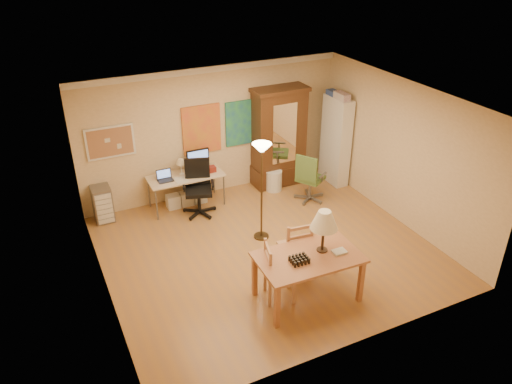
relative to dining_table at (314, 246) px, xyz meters
name	(u,v)px	position (x,y,z in m)	size (l,w,h in m)	color
floor	(268,250)	(-0.06, 1.38, -0.92)	(5.50, 5.50, 0.00)	#AC773D
crown_molding	(211,69)	(-0.06, 3.84, 1.72)	(5.50, 0.08, 0.12)	white
corkboard	(110,142)	(-2.11, 3.85, 0.58)	(0.90, 0.04, 0.62)	#B17753
art_panel_left	(202,129)	(-0.31, 3.85, 0.53)	(0.80, 0.04, 1.00)	gold
art_panel_right	(242,123)	(0.59, 3.85, 0.53)	(0.75, 0.04, 0.95)	#22668B
dining_table	(314,246)	(0.00, 0.00, 0.00)	(1.57, 0.97, 1.45)	#985931
ladder_chair_back	(295,248)	(0.06, 0.62, -0.45)	(0.51, 0.49, 1.00)	#AE784F
ladder_chair_left	(277,273)	(-0.50, 0.19, -0.46)	(0.53, 0.55, 0.97)	#AE784F
torchiere_lamp	(262,164)	(0.03, 1.80, 0.57)	(0.34, 0.34, 1.85)	#41301A
computer_desk	(187,187)	(-0.79, 3.53, -0.50)	(1.49, 0.65, 1.13)	tan
office_chair_black	(199,200)	(-0.69, 3.12, -0.62)	(0.68, 0.68, 1.10)	black
office_chair_green	(309,188)	(1.53, 2.63, -0.63)	(0.66, 0.66, 1.05)	slate
drawer_cart	(103,204)	(-2.45, 3.67, -0.57)	(0.35, 0.42, 0.70)	slate
armoire	(279,143)	(1.33, 3.62, 0.02)	(1.17, 0.56, 2.16)	#37220F
bookshelf	(336,141)	(2.49, 3.18, 0.04)	(0.29, 0.77, 1.92)	white
wastebin	(274,180)	(1.09, 3.36, -0.69)	(0.36, 0.36, 0.45)	silver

